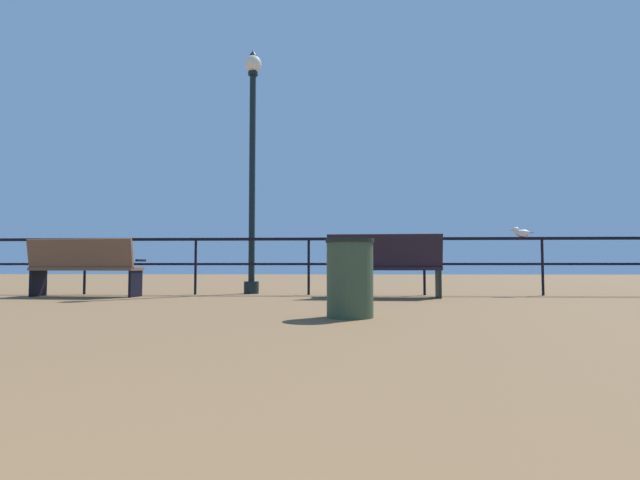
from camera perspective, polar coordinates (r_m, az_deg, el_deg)
pier_railing at (r=8.55m, az=-8.01°, el=-1.46°), size 21.95×0.05×0.99m
bench_near_left at (r=8.76m, az=-26.05°, el=-2.56°), size 1.82×0.70×0.94m
bench_near_right at (r=7.70m, az=7.54°, el=-2.70°), size 1.80×0.73×1.00m
lamppost_center at (r=9.12m, az=-7.96°, el=9.94°), size 0.31×0.31×4.50m
seagull_on_rail at (r=8.96m, az=22.62°, el=0.82°), size 0.37×0.20×0.17m
trash_bin at (r=4.75m, az=3.54°, el=-4.45°), size 0.48×0.48×0.77m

